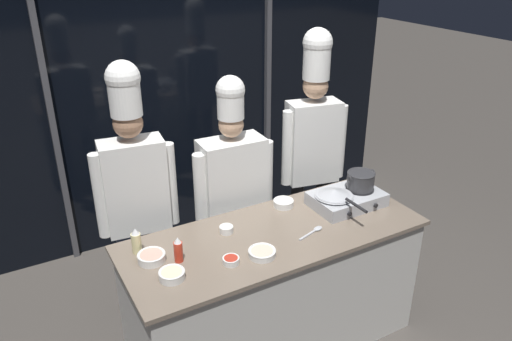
{
  "coord_description": "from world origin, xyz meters",
  "views": [
    {
      "loc": [
        -1.48,
        -2.36,
        2.68
      ],
      "look_at": [
        0.0,
        0.25,
        1.28
      ],
      "focal_mm": 35.0,
      "sensor_mm": 36.0,
      "label": 1
    }
  ],
  "objects": [
    {
      "name": "serving_spoon_slotted",
      "position": [
        0.24,
        -0.11,
        0.94
      ],
      "size": [
        0.23,
        0.09,
        0.02
      ],
      "color": "#B2B5BA",
      "rests_on": "demo_counter"
    },
    {
      "name": "frying_pan",
      "position": [
        0.53,
        0.06,
        1.06
      ],
      "size": [
        0.28,
        0.48,
        0.05
      ],
      "color": "#ADAFB5",
      "rests_on": "portable_stove"
    },
    {
      "name": "stock_pot",
      "position": [
        0.76,
        0.07,
        1.1
      ],
      "size": [
        0.23,
        0.2,
        0.12
      ],
      "color": "#333335",
      "rests_on": "portable_stove"
    },
    {
      "name": "prep_bowl_shrimp",
      "position": [
        -0.8,
        0.1,
        0.96
      ],
      "size": [
        0.17,
        0.17,
        0.05
      ],
      "color": "white",
      "rests_on": "demo_counter"
    },
    {
      "name": "prep_bowl_onion",
      "position": [
        0.24,
        0.28,
        0.96
      ],
      "size": [
        0.15,
        0.15,
        0.05
      ],
      "color": "white",
      "rests_on": "demo_counter"
    },
    {
      "name": "demo_counter",
      "position": [
        0.0,
        0.0,
        0.47
      ],
      "size": [
        2.02,
        0.79,
        0.93
      ],
      "color": "beige",
      "rests_on": "ground_plane"
    },
    {
      "name": "portable_stove",
      "position": [
        0.65,
        0.07,
        0.98
      ],
      "size": [
        0.51,
        0.35,
        0.11
      ],
      "color": "#B2B5BA",
      "rests_on": "demo_counter"
    },
    {
      "name": "squeeze_bottle_oil",
      "position": [
        -0.85,
        0.23,
        1.01
      ],
      "size": [
        0.06,
        0.06,
        0.17
      ],
      "color": "beige",
      "rests_on": "demo_counter"
    },
    {
      "name": "chef_head",
      "position": [
        -0.7,
        0.69,
        1.17
      ],
      "size": [
        0.56,
        0.27,
        2.01
      ],
      "rotation": [
        0.0,
        0.0,
        3.02
      ],
      "color": "#2D3856",
      "rests_on": "ground_plane"
    },
    {
      "name": "prep_bowl_rice",
      "position": [
        -0.27,
        0.16,
        0.95
      ],
      "size": [
        0.09,
        0.09,
        0.05
      ],
      "color": "white",
      "rests_on": "demo_counter"
    },
    {
      "name": "prep_bowl_noodles",
      "position": [
        -0.76,
        -0.12,
        0.96
      ],
      "size": [
        0.15,
        0.15,
        0.05
      ],
      "color": "white",
      "rests_on": "demo_counter"
    },
    {
      "name": "prep_bowl_chicken",
      "position": [
        -0.2,
        -0.18,
        0.95
      ],
      "size": [
        0.17,
        0.17,
        0.04
      ],
      "color": "white",
      "rests_on": "demo_counter"
    },
    {
      "name": "squeeze_bottle_chili",
      "position": [
        -0.66,
        0.02,
        1.01
      ],
      "size": [
        0.05,
        0.05,
        0.17
      ],
      "color": "red",
      "rests_on": "demo_counter"
    },
    {
      "name": "chef_sous",
      "position": [
        0.01,
        0.62,
        1.03
      ],
      "size": [
        0.63,
        0.27,
        1.84
      ],
      "rotation": [
        0.0,
        0.0,
        3.1
      ],
      "color": "#2D3856",
      "rests_on": "ground_plane"
    },
    {
      "name": "ground_plane",
      "position": [
        0.0,
        0.0,
        0.0
      ],
      "size": [
        24.0,
        24.0,
        0.0
      ],
      "primitive_type": "plane",
      "color": "#47423D"
    },
    {
      "name": "chef_line",
      "position": [
        0.78,
        0.69,
        1.22
      ],
      "size": [
        0.54,
        0.3,
        2.08
      ],
      "rotation": [
        0.0,
        0.0,
        2.94
      ],
      "color": "#232326",
      "rests_on": "ground_plane"
    },
    {
      "name": "window_wall_back",
      "position": [
        0.0,
        1.87,
        1.35
      ],
      "size": [
        4.84,
        0.09,
        2.7
      ],
      "color": "black",
      "rests_on": "ground_plane"
    },
    {
      "name": "prep_bowl_chili_flakes",
      "position": [
        -0.4,
        -0.16,
        0.95
      ],
      "size": [
        0.1,
        0.1,
        0.04
      ],
      "color": "white",
      "rests_on": "demo_counter"
    }
  ]
}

